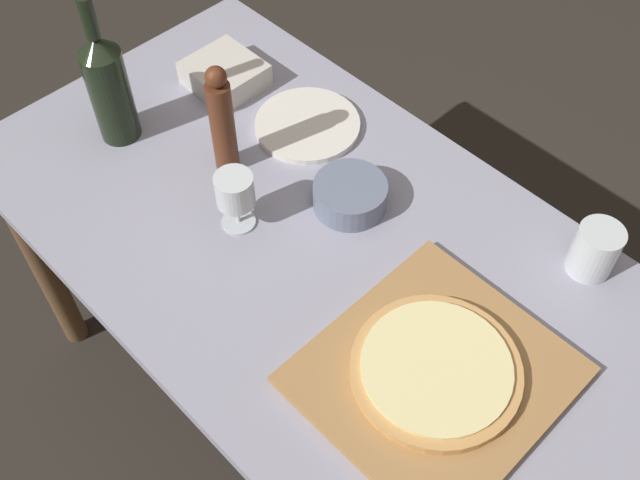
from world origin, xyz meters
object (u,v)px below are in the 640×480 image
(small_bowl, at_px, (350,195))
(wine_bottle, at_px, (108,86))
(pepper_mill, at_px, (222,122))
(wine_glass, at_px, (235,192))
(pizza, at_px, (436,369))

(small_bowl, bearing_deg, wine_bottle, 113.18)
(pepper_mill, bearing_deg, wine_glass, -122.26)
(pepper_mill, xyz_separation_m, small_bowl, (0.10, -0.24, -0.09))
(pepper_mill, bearing_deg, wine_bottle, 113.85)
(wine_glass, xyz_separation_m, small_bowl, (0.18, -0.12, -0.06))
(pizza, distance_m, wine_bottle, 0.83)
(pizza, bearing_deg, wine_glass, 91.85)
(wine_bottle, relative_size, small_bowl, 2.31)
(pepper_mill, height_order, small_bowl, pepper_mill)
(pizza, xyz_separation_m, small_bowl, (0.17, 0.35, -0.00))
(pizza, relative_size, wine_bottle, 0.84)
(pizza, distance_m, small_bowl, 0.39)
(pizza, bearing_deg, wine_bottle, 92.36)
(pizza, xyz_separation_m, wine_bottle, (-0.03, 0.82, 0.10))
(wine_bottle, relative_size, wine_glass, 2.64)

